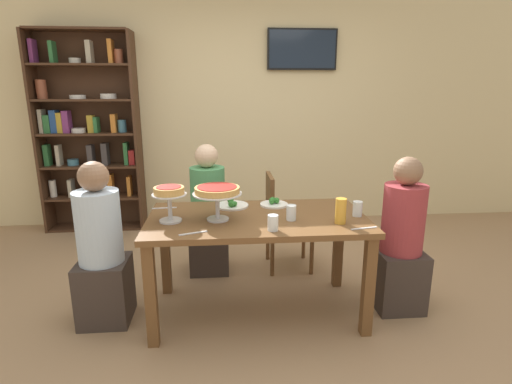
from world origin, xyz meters
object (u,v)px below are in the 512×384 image
object	(u,v)px
television	(302,49)
deep_dish_pizza_stand	(217,192)
salad_plate_far_diner	(232,205)
beer_glass_amber_tall	(341,211)
diner_head_east	(401,246)
cutlery_fork_far	(164,208)
bookshelf	(88,132)
water_glass_clear_near	(358,209)
diner_head_west	(102,256)
cutlery_knife_near	(364,228)
diner_far_left	(208,218)
dining_table	(257,230)
personal_pizza_stand	(169,195)
water_glass_clear_far	(273,223)
chair_far_right	(282,217)
salad_plate_near_diner	(274,203)
water_glass_clear_spare	(291,213)
cutlery_fork_near	(193,233)

from	to	relation	value
television	deep_dish_pizza_stand	xyz separation A→B (m)	(-0.97, -2.16, -1.10)
salad_plate_far_diner	beer_glass_amber_tall	xyz separation A→B (m)	(0.71, -0.44, 0.07)
diner_head_east	cutlery_fork_far	xyz separation A→B (m)	(-1.72, 0.27, 0.25)
salad_plate_far_diner	cutlery_fork_far	xyz separation A→B (m)	(-0.50, -0.00, -0.01)
bookshelf	water_glass_clear_near	size ratio (longest dim) A/B	21.10
water_glass_clear_near	diner_head_west	bearing A→B (deg)	178.92
diner_head_west	cutlery_knife_near	bearing A→B (deg)	-9.53
bookshelf	cutlery_fork_far	world-z (taller)	bookshelf
diner_head_east	beer_glass_amber_tall	xyz separation A→B (m)	(-0.52, -0.17, 0.33)
diner_head_west	salad_plate_far_diner	distance (m)	0.98
television	diner_far_left	bearing A→B (deg)	-127.88
dining_table	salad_plate_far_diner	world-z (taller)	salad_plate_far_diner
cutlery_knife_near	cutlery_fork_far	size ratio (longest dim) A/B	1.00
diner_head_east	cutlery_knife_near	distance (m)	0.55
personal_pizza_stand	television	bearing A→B (deg)	59.18
cutlery_knife_near	water_glass_clear_far	bearing A→B (deg)	168.10
salad_plate_far_diner	cutlery_knife_near	xyz separation A→B (m)	(0.83, -0.56, -0.01)
personal_pizza_stand	dining_table	bearing A→B (deg)	5.48
diner_head_east	water_glass_clear_near	distance (m)	0.46
diner_far_left	cutlery_fork_far	distance (m)	0.62
chair_far_right	television	bearing A→B (deg)	163.20
chair_far_right	deep_dish_pizza_stand	size ratio (longest dim) A/B	2.63
salad_plate_near_diner	cutlery_fork_far	distance (m)	0.82
diner_far_left	water_glass_clear_spare	xyz separation A→B (m)	(0.59, -0.83, 0.30)
bookshelf	cutlery_fork_near	xyz separation A→B (m)	(1.31, -2.32, -0.38)
chair_far_right	water_glass_clear_spare	distance (m)	0.90
deep_dish_pizza_stand	water_glass_clear_near	world-z (taller)	deep_dish_pizza_stand
diner_head_east	chair_far_right	distance (m)	1.08
diner_head_east	salad_plate_far_diner	size ratio (longest dim) A/B	4.61
diner_head_west	chair_far_right	distance (m)	1.56
personal_pizza_stand	water_glass_clear_near	size ratio (longest dim) A/B	2.30
dining_table	water_glass_clear_far	world-z (taller)	water_glass_clear_far
television	salad_plate_far_diner	world-z (taller)	television
bookshelf	diner_head_west	size ratio (longest dim) A/B	1.92
dining_table	beer_glass_amber_tall	bearing A→B (deg)	-19.44
deep_dish_pizza_stand	water_glass_clear_near	size ratio (longest dim) A/B	3.16
dining_table	chair_far_right	bearing A→B (deg)	68.73
chair_far_right	cutlery_fork_far	xyz separation A→B (m)	(-0.96, -0.49, 0.26)
salad_plate_far_diner	water_glass_clear_near	xyz separation A→B (m)	(0.87, -0.30, 0.04)
personal_pizza_stand	cutlery_fork_far	bearing A→B (deg)	105.06
diner_head_west	beer_glass_amber_tall	distance (m)	1.66
diner_head_west	dining_table	bearing A→B (deg)	0.85
diner_head_east	bookshelf	bearing A→B (deg)	-36.19
personal_pizza_stand	cutlery_fork_far	xyz separation A→B (m)	(-0.08, 0.31, -0.18)
diner_far_left	television	bearing A→B (deg)	142.12
chair_far_right	salad_plate_far_diner	distance (m)	0.72
cutlery_fork_far	beer_glass_amber_tall	bearing A→B (deg)	154.37
dining_table	deep_dish_pizza_stand	bearing A→B (deg)	-169.42
diner_head_east	water_glass_clear_spare	world-z (taller)	diner_head_east
chair_far_right	cutlery_fork_far	distance (m)	1.11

